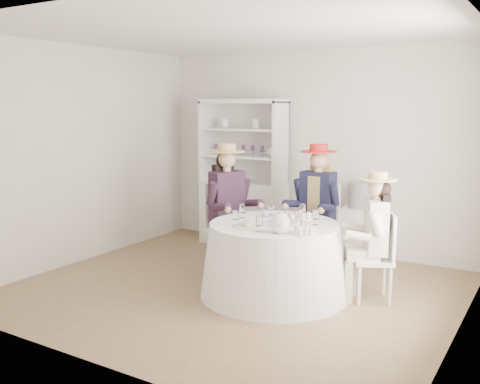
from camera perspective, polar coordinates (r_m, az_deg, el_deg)
The scene contains 23 objects.
ground at distance 5.88m, azimuth -0.52°, elevation -10.29°, with size 4.50×4.50×0.00m, color brown.
ceiling at distance 5.59m, azimuth -0.56°, elevation 16.79°, with size 4.50×4.50×0.00m, color white.
wall_back at distance 7.34m, azimuth 7.76°, elevation 4.34°, with size 4.50×4.50×0.00m, color silver.
wall_front at distance 4.03m, azimuth -15.72°, elevation 0.14°, with size 4.50×4.50×0.00m, color silver.
wall_left at distance 7.02m, azimuth -16.36°, elevation 3.83°, with size 4.50×4.50×0.00m, color silver.
wall_right at distance 4.79m, azimuth 22.96°, elevation 1.14°, with size 4.50×4.50×0.00m, color silver.
tea_table at distance 5.60m, azimuth 3.66°, elevation -7.19°, with size 1.54×1.54×0.77m.
hutch at distance 7.54m, azimuth 0.42°, elevation -0.20°, with size 1.28×0.64×2.05m.
side_table at distance 6.99m, azimuth 12.63°, elevation -4.41°, with size 0.44×0.44×0.69m, color silver.
hatbox at distance 6.89m, azimuth 12.78°, elevation -0.32°, with size 0.32×0.32×0.32m, color black.
guest_left at distance 6.33m, azimuth -1.27°, elevation -0.86°, with size 0.64×0.58×1.52m.
guest_mid at distance 6.36m, azimuth 8.19°, elevation -0.88°, with size 0.55×0.58×1.52m.
guest_right at distance 5.50m, azimuth 14.07°, elevation -3.85°, with size 0.56×0.51×1.32m.
spare_chair at distance 7.07m, azimuth -1.40°, elevation -2.91°, with size 0.51×0.51×0.89m.
teacup_a at distance 5.78m, azimuth 2.72°, elevation -2.37°, with size 0.09×0.09×0.07m, color white.
teacup_b at distance 5.75m, azimuth 4.35°, elevation -2.46°, with size 0.07×0.07×0.07m, color white.
teacup_c at distance 5.56m, azimuth 6.90°, elevation -2.94°, with size 0.08×0.08×0.06m, color white.
flower_bowl at distance 5.35m, azimuth 4.95°, elevation -3.41°, with size 0.23×0.23×0.06m, color white.
flower_arrangement at distance 5.40m, azimuth 5.67°, elevation -2.59°, with size 0.20×0.20×0.07m.
table_teapot at distance 5.08m, azimuth 4.42°, elevation -3.40°, with size 0.28×0.20×0.21m.
sandwich_plate at distance 5.32m, azimuth 0.83°, elevation -3.58°, with size 0.28×0.28×0.06m.
cupcake_stand at distance 5.04m, azimuth 6.79°, elevation -3.68°, with size 0.22×0.22×0.20m.
stemware_set at distance 5.49m, azimuth 3.71°, elevation -2.57°, with size 0.88×0.89×0.15m.
Camera 1 is at (2.93, -4.71, 1.96)m, focal length 40.00 mm.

